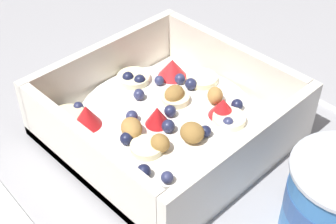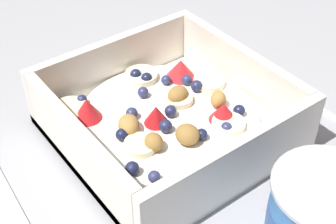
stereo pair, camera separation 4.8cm
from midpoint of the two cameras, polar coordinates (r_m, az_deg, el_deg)
The scene contains 3 objects.
ground_plane at distance 0.49m, azimuth -4.00°, elevation -3.51°, with size 2.40×2.40×0.00m, color #9E9EA3.
fruit_bowl at distance 0.48m, azimuth -2.90°, elevation -0.91°, with size 0.21×0.21×0.07m.
spoon at distance 0.56m, azimuth 13.99°, elevation 1.98°, with size 0.03×0.17×0.01m.
Camera 1 is at (0.24, 0.26, 0.34)m, focal length 52.01 mm.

